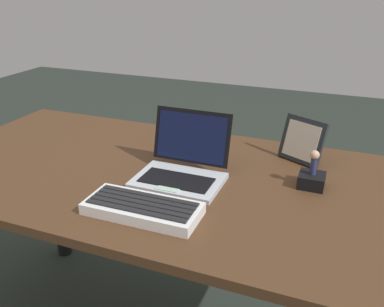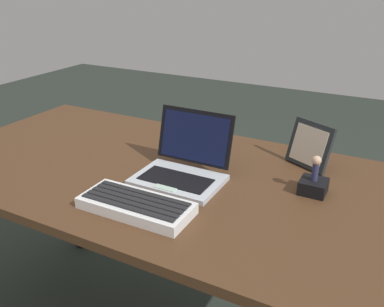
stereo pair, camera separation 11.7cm
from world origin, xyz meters
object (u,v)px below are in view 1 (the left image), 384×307
Objects in this scene: photo_frame at (302,141)px; figurine at (314,160)px; external_keyboard at (143,208)px; figurine_stand at (312,180)px; laptop_front at (182,167)px.

figurine is (0.05, -0.17, 0.01)m from photo_frame.
external_keyboard is 1.94× the size of photo_frame.
external_keyboard is 0.49m from figurine_stand.
photo_frame is at bearing 55.51° from external_keyboard.
external_keyboard is at bearing -140.94° from figurine_stand.
laptop_front is 0.38m from figurine_stand.
laptop_front is at bearing -140.02° from photo_frame.
laptop_front is 0.22m from external_keyboard.
figurine_stand is 0.06m from figurine.
figurine is (0.38, 0.31, 0.07)m from external_keyboard.
photo_frame is at bearing 39.98° from laptop_front.
photo_frame is (0.31, 0.26, 0.03)m from laptop_front.
figurine_stand is at bearing 39.06° from external_keyboard.
figurine_stand is 1.00× the size of figurine.
laptop_front is at bearing -165.72° from figurine_stand.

